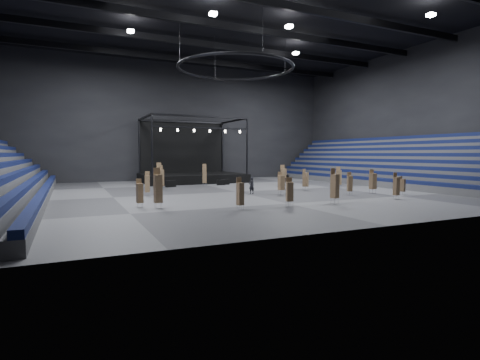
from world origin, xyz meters
name	(u,v)px	position (x,y,z in m)	size (l,w,h in m)	color
floor	(236,192)	(0.00, 0.00, 0.00)	(50.00, 50.00, 0.00)	#525254
ceiling	(236,19)	(0.00, 0.00, 18.00)	(50.00, 42.00, 0.20)	black
wall_back	(181,122)	(0.00, 21.00, 9.00)	(50.00, 0.20, 18.00)	black
wall_front	(393,63)	(0.00, -21.00, 9.00)	(50.00, 0.20, 18.00)	black
wall_right	(407,117)	(25.00, 0.00, 9.00)	(0.20, 42.00, 18.00)	black
bleachers_right	(394,171)	(22.94, 0.00, 1.73)	(7.20, 40.00, 6.40)	#4C4C4E
stage	(190,172)	(0.00, 16.24, 1.45)	(14.00, 10.00, 9.20)	black
truss_ring	(236,68)	(0.00, 0.00, 13.00)	(12.30, 12.30, 5.15)	black
roof_girders	(236,27)	(0.00, 0.00, 17.20)	(49.00, 30.35, 0.70)	black
floodlights	(253,20)	(0.00, -4.00, 16.60)	(28.60, 16.60, 0.25)	white
flight_case_left	(171,184)	(-4.88, 8.61, 0.40)	(1.20, 0.60, 0.80)	black
flight_case_mid	(225,182)	(2.52, 9.13, 0.35)	(1.06, 0.53, 0.71)	black
flight_case_right	(221,182)	(1.74, 8.66, 0.34)	(1.03, 0.51, 0.68)	black
chair_stack_0	(283,175)	(8.62, 4.62, 1.38)	(0.69, 0.69, 2.64)	silver
chair_stack_1	(403,185)	(13.70, -9.70, 0.99)	(0.51, 0.51, 1.87)	silver
chair_stack_2	(290,191)	(-0.82, -11.99, 1.19)	(0.61, 0.61, 2.25)	silver
chair_stack_3	(147,183)	(-9.37, -0.18, 1.22)	(0.54, 0.54, 2.38)	silver
chair_stack_4	(204,175)	(-0.72, 8.01, 1.43)	(0.63, 0.63, 2.80)	silver
chair_stack_5	(350,183)	(8.92, -7.55, 1.17)	(0.56, 0.56, 2.26)	silver
chair_stack_6	(335,185)	(3.50, -11.99, 1.47)	(0.64, 0.64, 2.88)	silver
chair_stack_7	(161,177)	(-6.89, 4.94, 1.44)	(0.60, 0.60, 2.78)	silver
chair_stack_8	(305,179)	(7.76, -1.68, 1.25)	(0.66, 0.66, 2.37)	silver
chair_stack_9	(158,188)	(-10.25, -8.87, 1.53)	(0.58, 0.58, 3.03)	silver
chair_stack_10	(281,182)	(3.07, -4.27, 1.21)	(0.55, 0.55, 2.25)	silver
chair_stack_11	(284,175)	(9.06, 5.09, 1.34)	(0.67, 0.67, 2.57)	silver
chair_stack_12	(240,193)	(-5.00, -11.99, 1.21)	(0.49, 0.49, 2.37)	silver
chair_stack_13	(373,181)	(12.06, -7.39, 1.30)	(0.56, 0.56, 2.45)	silver
chair_stack_14	(159,175)	(-6.50, 7.74, 1.54)	(0.69, 0.69, 3.02)	silver
chair_stack_15	(140,193)	(-11.39, -7.75, 1.13)	(0.50, 0.50, 2.18)	silver
chair_stack_16	(339,177)	(12.57, -1.46, 1.33)	(0.69, 0.69, 2.54)	silver
chair_stack_17	(396,186)	(10.36, -11.99, 1.21)	(0.43, 0.43, 2.39)	silver
man_center	(252,186)	(0.55, -2.69, 0.85)	(0.62, 0.41, 1.70)	black
crew_member	(288,182)	(6.76, 0.41, 0.85)	(0.83, 0.64, 1.70)	black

